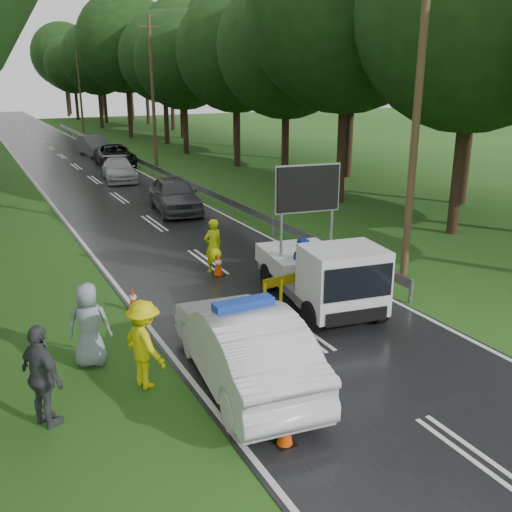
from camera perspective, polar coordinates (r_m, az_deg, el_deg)
ground at (r=14.62m, az=4.18°, el=-7.20°), size 160.00×160.00×0.00m
road at (r=42.32m, az=-17.54°, el=8.52°), size 7.00×140.00×0.02m
guardrail at (r=42.69m, az=-12.58°, el=9.71°), size 0.12×60.06×0.70m
utility_pole_near at (r=18.05m, az=15.79°, el=13.62°), size 1.40×0.24×10.00m
utility_pole_mid at (r=41.15m, az=-10.29°, el=15.89°), size 1.40×0.24×10.00m
utility_pole_far at (r=66.43m, az=-17.23°, el=15.97°), size 1.40×0.24×10.00m
police_sedan at (r=11.83m, az=-1.23°, el=-8.92°), size 2.34×5.26×1.85m
work_truck at (r=15.53m, az=6.77°, el=-1.71°), size 2.72×4.94×3.75m
barrier at (r=15.48m, az=4.87°, el=-2.46°), size 2.65×0.27×1.10m
officer at (r=18.41m, az=-4.31°, el=1.03°), size 0.70×0.52×1.77m
civilian at (r=16.22m, az=4.73°, el=-1.23°), size 1.11×1.08×1.80m
bystander_left at (r=11.87m, az=-11.11°, el=-8.66°), size 1.03×1.36×1.87m
bystander_mid at (r=11.09m, az=-20.58°, el=-11.21°), size 0.94×1.25×1.97m
bystander_right at (r=13.00m, az=-16.35°, el=-6.61°), size 1.09×0.91×1.90m
queue_car_first at (r=27.04m, az=-8.15°, el=6.11°), size 2.50×4.96×1.62m
queue_car_second at (r=35.94m, az=-13.54°, el=8.39°), size 2.42×4.72×1.31m
queue_car_third at (r=41.99m, az=-13.91°, el=9.75°), size 2.97×5.49×1.46m
queue_car_fourth at (r=47.94m, az=-15.91°, el=10.56°), size 2.07×4.82×1.54m
cone_near_left at (r=10.24m, az=2.91°, el=-16.70°), size 0.34×0.34×0.73m
cone_center at (r=14.80m, az=5.45°, el=-5.40°), size 0.35×0.35×0.74m
cone_far at (r=18.19m, az=-3.80°, el=-0.87°), size 0.36×0.36×0.76m
cone_left_mid at (r=15.83m, az=-12.20°, el=-4.29°), size 0.32×0.32×0.67m
cone_right at (r=17.24m, az=7.67°, el=-2.18°), size 0.32×0.32×0.69m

